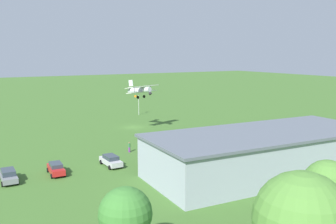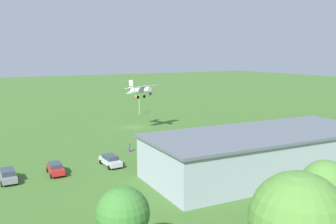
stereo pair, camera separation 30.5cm
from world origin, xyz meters
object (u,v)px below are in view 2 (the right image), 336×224
(windsock, at_px, (137,97))
(car_silver, at_px, (110,160))
(tree_at_field_edge, at_px, (298,221))
(person_watching_takeoff, at_px, (129,147))
(tree_by_windsock, at_px, (123,214))
(hangar, at_px, (263,152))
(tree_behind_hangar_right, at_px, (325,186))
(car_blue, at_px, (265,136))
(person_at_fence_line, at_px, (247,134))
(car_grey, at_px, (8,175))
(biplane, at_px, (141,90))
(car_red, at_px, (55,168))

(windsock, bearing_deg, car_silver, 60.14)
(tree_at_field_edge, height_order, windsock, tree_at_field_edge)
(person_watching_takeoff, distance_m, tree_by_windsock, 34.15)
(hangar, height_order, car_silver, hangar)
(hangar, distance_m, tree_behind_hangar_right, 22.62)
(car_blue, bearing_deg, person_at_fence_line, -57.91)
(person_watching_takeoff, bearing_deg, tree_by_windsock, 65.57)
(person_watching_takeoff, height_order, windsock, windsock)
(car_grey, bearing_deg, tree_by_windsock, 101.76)
(person_at_fence_line, bearing_deg, tree_at_field_edge, 51.36)
(windsock, bearing_deg, tree_by_windsock, 64.21)
(biplane, relative_size, car_red, 1.81)
(car_grey, relative_size, tree_at_field_edge, 0.47)
(car_blue, distance_m, person_at_fence_line, 3.42)
(tree_by_windsock, relative_size, windsock, 1.19)
(car_red, xyz_separation_m, tree_behind_hangar_right, (-12.99, 32.27, 5.40))
(car_red, height_order, person_watching_takeoff, person_watching_takeoff)
(hangar, height_order, windsock, hangar)
(biplane, relative_size, car_blue, 1.69)
(car_blue, relative_size, windsock, 0.88)
(hangar, bearing_deg, car_blue, -134.71)
(tree_by_windsock, bearing_deg, car_red, -91.64)
(person_at_fence_line, distance_m, windsock, 36.45)
(car_blue, distance_m, car_red, 39.18)
(hangar, xyz_separation_m, windsock, (-5.65, -52.88, 1.84))
(tree_by_windsock, bearing_deg, car_silver, -108.79)
(hangar, height_order, car_grey, hangar)
(person_watching_takeoff, bearing_deg, tree_at_field_edge, 78.51)
(car_red, xyz_separation_m, person_watching_takeoff, (-13.33, -5.67, 0.02))
(hangar, xyz_separation_m, car_grey, (30.92, -13.38, -2.05))
(car_red, distance_m, tree_at_field_edge, 37.79)
(hangar, relative_size, car_grey, 7.09)
(hangar, distance_m, tree_at_field_edge, 31.40)
(tree_by_windsock, height_order, tree_at_field_edge, tree_at_field_edge)
(windsock, bearing_deg, person_watching_takeoff, 63.00)
(hangar, height_order, biplane, biplane)
(car_grey, bearing_deg, windsock, -132.79)
(car_blue, height_order, car_silver, car_blue)
(car_red, distance_m, tree_by_windsock, 25.50)
(car_grey, xyz_separation_m, tree_at_field_edge, (-10.66, 36.97, 6.40))
(hangar, distance_m, car_silver, 21.73)
(tree_at_field_edge, xyz_separation_m, tree_behind_hangar_right, (-8.32, -4.67, -1.00))
(biplane, height_order, person_at_fence_line, biplane)
(car_red, bearing_deg, car_blue, -178.50)
(hangar, distance_m, biplane, 34.83)
(car_red, distance_m, tree_behind_hangar_right, 35.21)
(car_silver, height_order, windsock, windsock)
(biplane, bearing_deg, car_grey, 35.97)
(car_grey, distance_m, person_at_fence_line, 43.51)
(car_red, bearing_deg, person_at_fence_line, -174.00)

